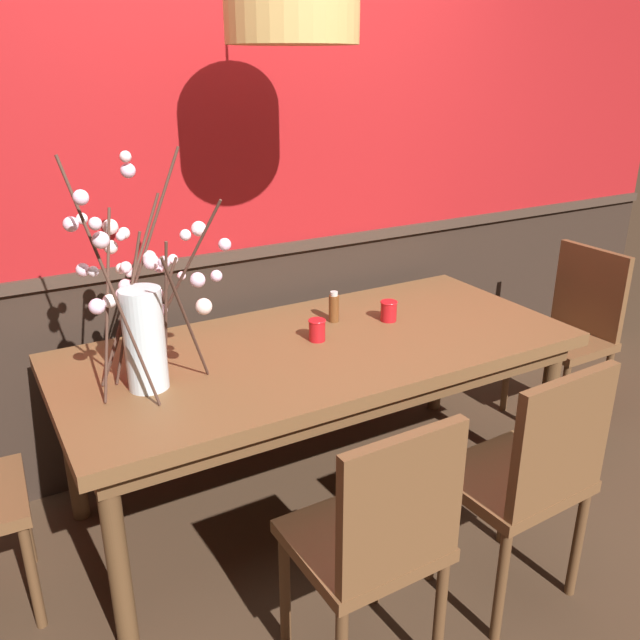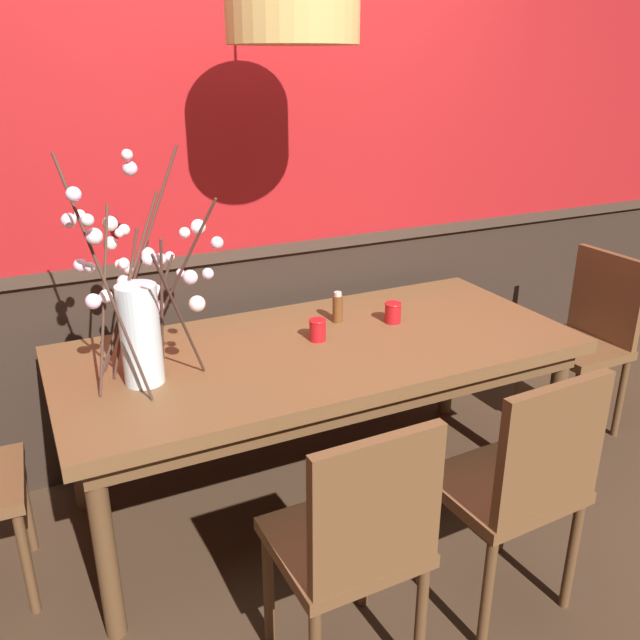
% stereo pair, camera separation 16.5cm
% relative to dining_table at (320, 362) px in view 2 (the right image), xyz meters
% --- Properties ---
extents(ground_plane, '(24.00, 24.00, 0.00)m').
position_rel_dining_table_xyz_m(ground_plane, '(0.00, 0.00, -0.66)').
color(ground_plane, '#422D1E').
extents(back_wall, '(5.43, 0.14, 2.79)m').
position_rel_dining_table_xyz_m(back_wall, '(0.00, 0.65, 0.73)').
color(back_wall, '#2D2119').
rests_on(back_wall, ground).
extents(dining_table, '(2.09, 0.94, 0.74)m').
position_rel_dining_table_xyz_m(dining_table, '(0.00, 0.00, 0.00)').
color(dining_table, brown).
rests_on(dining_table, ground).
extents(chair_far_side_right, '(0.48, 0.41, 0.89)m').
position_rel_dining_table_xyz_m(chair_far_side_right, '(0.35, 0.87, -0.15)').
color(chair_far_side_right, brown).
rests_on(chair_far_side_right, ground).
extents(chair_far_side_left, '(0.47, 0.42, 0.90)m').
position_rel_dining_table_xyz_m(chair_far_side_left, '(-0.30, 0.85, -0.14)').
color(chair_far_side_left, brown).
rests_on(chair_far_side_left, ground).
extents(chair_head_east_end, '(0.39, 0.44, 0.92)m').
position_rel_dining_table_xyz_m(chair_head_east_end, '(1.50, -0.02, -0.13)').
color(chair_head_east_end, brown).
rests_on(chair_head_east_end, ground).
extents(chair_near_side_right, '(0.46, 0.41, 0.93)m').
position_rel_dining_table_xyz_m(chair_near_side_right, '(0.31, -0.87, -0.13)').
color(chair_near_side_right, brown).
rests_on(chair_near_side_right, ground).
extents(chair_near_side_left, '(0.42, 0.41, 0.92)m').
position_rel_dining_table_xyz_m(chair_near_side_left, '(-0.31, -0.88, -0.13)').
color(chair_near_side_left, brown).
rests_on(chair_near_side_left, ground).
extents(vase_with_blossoms, '(0.51, 0.54, 0.82)m').
position_rel_dining_table_xyz_m(vase_with_blossoms, '(-0.70, -0.01, 0.33)').
color(vase_with_blossoms, silver).
rests_on(vase_with_blossoms, dining_table).
extents(candle_holder_nearer_center, '(0.08, 0.08, 0.09)m').
position_rel_dining_table_xyz_m(candle_holder_nearer_center, '(0.39, 0.07, 0.13)').
color(candle_holder_nearer_center, red).
rests_on(candle_holder_nearer_center, dining_table).
extents(candle_holder_nearer_edge, '(0.07, 0.07, 0.09)m').
position_rel_dining_table_xyz_m(candle_holder_nearer_edge, '(0.01, 0.04, 0.13)').
color(candle_holder_nearer_edge, red).
rests_on(candle_holder_nearer_edge, dining_table).
extents(condiment_bottle, '(0.04, 0.04, 0.14)m').
position_rel_dining_table_xyz_m(condiment_bottle, '(0.17, 0.18, 0.15)').
color(condiment_bottle, brown).
rests_on(condiment_bottle, dining_table).
extents(pendant_lamp, '(0.47, 0.47, 0.93)m').
position_rel_dining_table_xyz_m(pendant_lamp, '(-0.07, 0.07, 1.31)').
color(pendant_lamp, tan).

